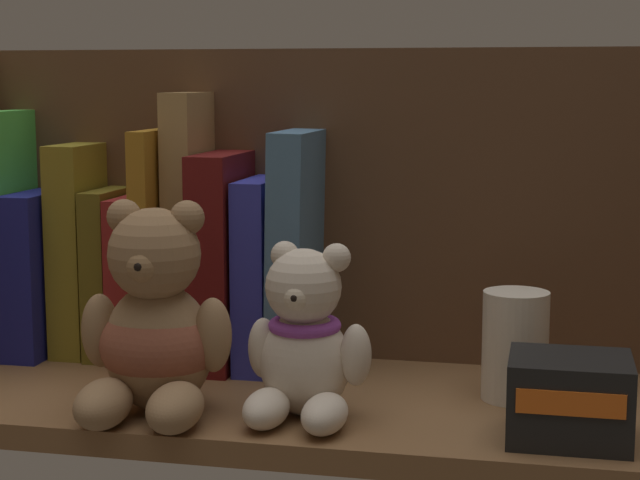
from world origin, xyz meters
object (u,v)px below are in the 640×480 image
object	(u,v)px
book_7	(229,257)
small_product_box	(569,399)
pillar_candle	(515,346)
book_5	(167,243)
book_1	(47,270)
teddy_bear_larger	(156,330)
book_4	(142,275)
book_8	(266,270)
teddy_bear_smaller	(308,344)
book_6	(193,227)
book_2	(82,248)
book_3	(113,271)
book_0	(15,230)
book_9	(301,248)

from	to	relation	value
book_7	small_product_box	distance (cm)	35.07
pillar_candle	book_5	bearing A→B (deg)	167.53
book_1	teddy_bear_larger	world-z (taller)	teddy_bear_larger
book_4	book_8	size ratio (longest dim) A/B	0.89
book_4	teddy_bear_smaller	size ratio (longest dim) A/B	1.11
small_product_box	book_8	bearing A→B (deg)	148.75
book_6	book_7	world-z (taller)	book_6
book_2	book_7	size ratio (longest dim) A/B	1.03
book_2	teddy_bear_larger	world-z (taller)	book_2
book_2	book_4	size ratio (longest dim) A/B	1.31
book_3	book_6	distance (cm)	9.16
book_4	book_8	distance (cm)	12.13
book_0	book_3	xyz separation A→B (cm)	(9.92, 0.00, -3.58)
book_0	book_1	xyz separation A→B (cm)	(3.22, 0.00, -3.74)
book_7	book_9	bearing A→B (deg)	0.00
book_5	pillar_candle	world-z (taller)	book_5
book_5	teddy_bear_larger	size ratio (longest dim) A/B	1.28
book_8	teddy_bear_larger	xyz separation A→B (cm)	(-4.36, -16.55, -1.97)
book_0	book_8	xyz separation A→B (cm)	(24.89, 0.00, -2.90)
book_2	book_4	xyz separation A→B (cm)	(5.95, 0.00, -2.34)
book_7	pillar_candle	world-z (taller)	book_7
book_9	book_1	bearing A→B (deg)	180.00
book_1	pillar_candle	size ratio (longest dim) A/B	1.73
book_1	book_8	distance (cm)	21.69
book_3	book_9	xyz separation A→B (cm)	(18.22, 0.00, 2.81)
teddy_bear_larger	book_6	bearing A→B (deg)	98.92
book_0	book_1	world-z (taller)	book_0
book_3	book_6	world-z (taller)	book_6
book_0	book_9	size ratio (longest dim) A/B	1.07
book_9	pillar_candle	bearing A→B (deg)	-20.12
book_3	book_7	bearing A→B (deg)	0.00
teddy_bear_larger	pillar_candle	distance (cm)	28.69
book_5	small_product_box	bearing A→B (deg)	-24.15
book_2	book_9	distance (cm)	21.30
book_6	book_7	distance (cm)	4.35
book_3	small_product_box	distance (cm)	45.12
book_8	book_0	bearing A→B (deg)	180.00
book_0	book_6	xyz separation A→B (cm)	(17.93, 0.00, 0.87)
book_3	book_8	size ratio (longest dim) A/B	0.92
book_0	book_8	distance (cm)	25.06
book_8	book_9	world-z (taller)	book_9
book_5	book_3	bearing A→B (deg)	180.00
teddy_bear_larger	teddy_bear_smaller	bearing A→B (deg)	5.89
book_8	book_7	bearing A→B (deg)	180.00
book_5	pillar_candle	size ratio (longest dim) A/B	2.40
teddy_bear_smaller	book_6	bearing A→B (deg)	133.16
book_9	book_3	bearing A→B (deg)	180.00
book_8	teddy_bear_smaller	size ratio (longest dim) A/B	1.26
book_3	book_6	xyz separation A→B (cm)	(8.01, 0.00, 4.45)
book_5	book_8	size ratio (longest dim) A/B	1.25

